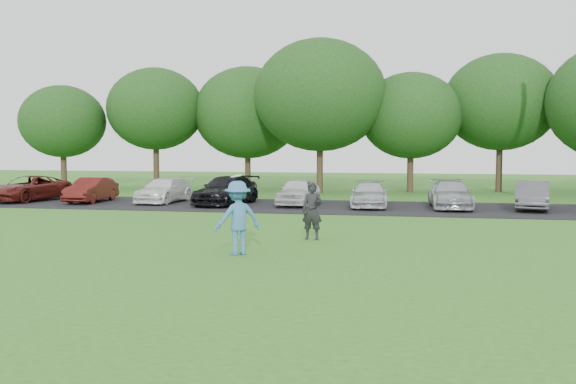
% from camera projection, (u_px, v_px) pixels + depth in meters
% --- Properties ---
extents(ground, '(100.00, 100.00, 0.00)m').
position_uv_depth(ground, '(257.00, 258.00, 14.83)').
color(ground, '#346E1F').
rests_on(ground, ground).
extents(parking_lot, '(32.00, 6.50, 0.03)m').
position_uv_depth(parking_lot, '(334.00, 207.00, 27.51)').
color(parking_lot, black).
rests_on(parking_lot, ground).
extents(frisbee_player, '(1.30, 1.23, 1.93)m').
position_uv_depth(frisbee_player, '(238.00, 218.00, 15.28)').
color(frisbee_player, teal).
rests_on(frisbee_player, ground).
extents(camera_bystander, '(0.62, 0.46, 1.60)m').
position_uv_depth(camera_bystander, '(312.00, 211.00, 17.79)').
color(camera_bystander, black).
rests_on(camera_bystander, ground).
extents(parked_cars, '(31.02, 4.75, 1.25)m').
position_uv_depth(parked_cars, '(309.00, 192.00, 27.74)').
color(parked_cars, '#541612').
rests_on(parked_cars, parking_lot).
extents(tree_row, '(42.39, 9.85, 8.64)m').
position_uv_depth(tree_row, '(384.00, 106.00, 36.38)').
color(tree_row, '#38281C').
rests_on(tree_row, ground).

